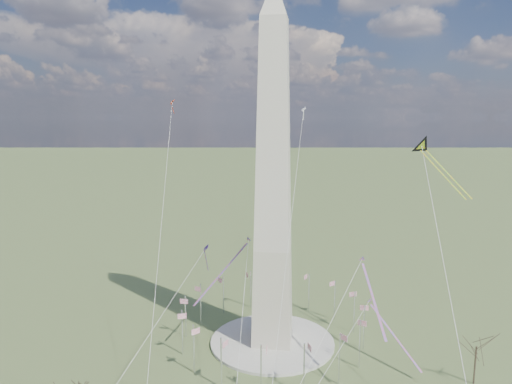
# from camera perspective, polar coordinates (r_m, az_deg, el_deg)

# --- Properties ---
(ground) EXTENTS (2000.00, 2000.00, 0.00)m
(ground) POSITION_cam_1_polar(r_m,az_deg,el_deg) (140.38, 2.05, -18.32)
(ground) COLOR #3C5128
(ground) RESTS_ON ground
(plaza) EXTENTS (36.00, 36.00, 0.80)m
(plaza) POSITION_cam_1_polar(r_m,az_deg,el_deg) (140.19, 2.05, -18.17)
(plaza) COLOR #B0ACA1
(plaza) RESTS_ON ground
(washington_monument) EXTENTS (15.56, 15.56, 100.00)m
(washington_monument) POSITION_cam_1_polar(r_m,az_deg,el_deg) (125.57, 2.18, 1.47)
(washington_monument) COLOR #B7B49A
(washington_monument) RESTS_ON plaza
(flagpole_ring) EXTENTS (54.40, 54.40, 13.00)m
(flagpole_ring) POSITION_cam_1_polar(r_m,az_deg,el_deg) (137.16, 2.07, -15.62)
(flagpole_ring) COLOR white
(flagpole_ring) RESTS_ON ground
(tree_near) EXTENTS (8.41, 8.41, 14.72)m
(tree_near) POSITION_cam_1_polar(r_m,az_deg,el_deg) (128.94, 25.88, -16.71)
(tree_near) COLOR #423828
(tree_near) RESTS_ON ground
(kite_delta_black) EXTENTS (13.66, 17.62, 15.16)m
(kite_delta_black) POSITION_cam_1_polar(r_m,az_deg,el_deg) (132.19, 20.33, 5.02)
(kite_delta_black) COLOR black
(kite_delta_black) RESTS_ON ground
(kite_diamond_purple) EXTENTS (1.88, 2.89, 8.78)m
(kite_diamond_purple) POSITION_cam_1_polar(r_m,az_deg,el_deg) (143.45, -6.27, -7.35)
(kite_diamond_purple) COLOR #36186F
(kite_diamond_purple) RESTS_ON ground
(kite_streamer_left) EXTENTS (5.32, 19.89, 13.79)m
(kite_streamer_left) POSITION_cam_1_polar(r_m,az_deg,el_deg) (118.11, 14.05, -11.40)
(kite_streamer_left) COLOR #E74224
(kite_streamer_left) RESTS_ON ground
(kite_streamer_mid) EXTENTS (13.68, 19.07, 15.28)m
(kite_streamer_mid) POSITION_cam_1_polar(r_m,az_deg,el_deg) (133.50, -3.18, -8.67)
(kite_streamer_mid) COLOR #E74224
(kite_streamer_mid) RESTS_ON ground
(kite_streamer_right) EXTENTS (12.90, 15.61, 13.12)m
(kite_streamer_right) POSITION_cam_1_polar(r_m,az_deg,el_deg) (131.88, 16.09, -15.76)
(kite_streamer_right) COLOR #E74224
(kite_streamer_right) RESTS_ON ground
(kite_small_red) EXTENTS (1.49, 2.34, 5.14)m
(kite_small_red) POSITION_cam_1_polar(r_m,az_deg,el_deg) (169.17, -10.42, 10.86)
(kite_small_red) COLOR red
(kite_small_red) RESTS_ON ground
(kite_small_white) EXTENTS (1.73, 1.51, 4.51)m
(kite_small_white) POSITION_cam_1_polar(r_m,az_deg,el_deg) (162.80, 5.98, 10.10)
(kite_small_white) COLOR white
(kite_small_white) RESTS_ON ground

